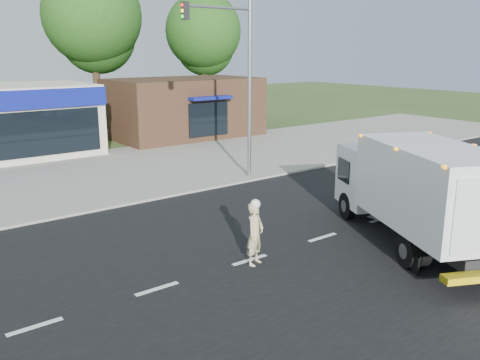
% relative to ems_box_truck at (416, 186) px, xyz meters
% --- Properties ---
extents(ground, '(120.00, 120.00, 0.00)m').
position_rel_ems_box_truck_xyz_m(ground, '(-1.77, 2.09, -1.89)').
color(ground, '#385123').
rests_on(ground, ground).
extents(road_asphalt, '(60.00, 14.00, 0.02)m').
position_rel_ems_box_truck_xyz_m(road_asphalt, '(-1.77, 2.09, -1.88)').
color(road_asphalt, black).
rests_on(road_asphalt, ground).
extents(sidewalk, '(60.00, 2.40, 0.12)m').
position_rel_ems_box_truck_xyz_m(sidewalk, '(-1.77, 10.29, -1.83)').
color(sidewalk, gray).
rests_on(sidewalk, ground).
extents(parking_apron, '(60.00, 9.00, 0.02)m').
position_rel_ems_box_truck_xyz_m(parking_apron, '(-1.77, 16.09, -1.88)').
color(parking_apron, gray).
rests_on(parking_apron, ground).
extents(lane_markings, '(55.20, 7.00, 0.01)m').
position_rel_ems_box_truck_xyz_m(lane_markings, '(-0.42, 0.74, -1.87)').
color(lane_markings, silver).
rests_on(lane_markings, road_asphalt).
extents(ems_box_truck, '(5.26, 7.65, 3.28)m').
position_rel_ems_box_truck_xyz_m(ems_box_truck, '(0.00, 0.00, 0.00)').
color(ems_box_truck, black).
rests_on(ems_box_truck, ground).
extents(emergency_worker, '(0.78, 0.66, 1.92)m').
position_rel_ems_box_truck_xyz_m(emergency_worker, '(-4.81, 1.80, -0.95)').
color(emergency_worker, tan).
rests_on(emergency_worker, ground).
extents(brown_storefront, '(10.00, 6.70, 4.00)m').
position_rel_ems_box_truck_xyz_m(brown_storefront, '(5.23, 22.07, 0.11)').
color(brown_storefront, '#382316').
rests_on(brown_storefront, ground).
extents(traffic_signal_pole, '(3.51, 0.25, 8.00)m').
position_rel_ems_box_truck_xyz_m(traffic_signal_pole, '(0.58, 9.69, 3.03)').
color(traffic_signal_pole, gray).
rests_on(traffic_signal_pole, ground).
extents(background_trees, '(36.77, 7.39, 12.10)m').
position_rel_ems_box_truck_xyz_m(background_trees, '(-2.62, 30.26, 5.49)').
color(background_trees, '#332114').
rests_on(background_trees, ground).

